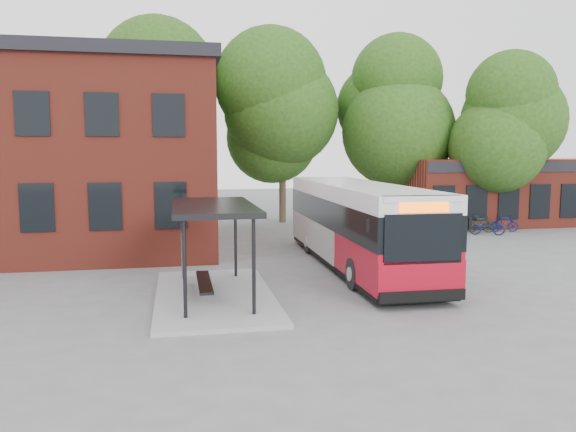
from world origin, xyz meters
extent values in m
plane|color=slate|center=(0.00, 0.00, 0.00)|extent=(100.00, 100.00, 0.00)
imported|color=black|center=(6.58, 10.67, 0.43)|extent=(1.72, 0.79, 0.87)
imported|color=#113B25|center=(6.90, 10.80, 0.53)|extent=(1.82, 1.19, 1.06)
imported|color=black|center=(9.26, 10.64, 0.41)|extent=(1.62, 0.74, 0.82)
imported|color=#103120|center=(10.91, 10.28, 0.47)|extent=(1.61, 0.89, 0.93)
imported|color=#0E194B|center=(10.72, 9.31, 0.48)|extent=(1.94, 1.30, 0.97)
imported|color=#0B1749|center=(12.32, 10.24, 0.48)|extent=(1.66, 0.76, 0.96)
camera|label=1|loc=(-5.54, -17.84, 4.41)|focal=35.00mm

